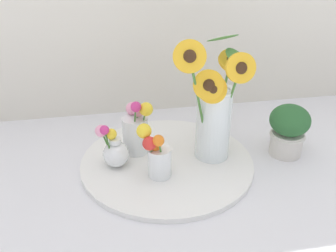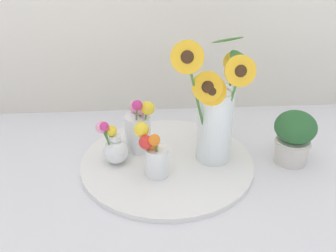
# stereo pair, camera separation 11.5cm
# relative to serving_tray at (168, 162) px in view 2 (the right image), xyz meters

# --- Properties ---
(ground_plane) EXTENTS (6.00, 6.00, 0.00)m
(ground_plane) POSITION_rel_serving_tray_xyz_m (-0.00, -0.07, -0.01)
(ground_plane) COLOR silver
(serving_tray) EXTENTS (0.53, 0.53, 0.02)m
(serving_tray) POSITION_rel_serving_tray_xyz_m (0.00, 0.00, 0.00)
(serving_tray) COLOR white
(serving_tray) RESTS_ON ground_plane
(mason_jar_sunflowers) EXTENTS (0.26, 0.20, 0.40)m
(mason_jar_sunflowers) POSITION_rel_serving_tray_xyz_m (0.14, 0.00, 0.16)
(mason_jar_sunflowers) COLOR silver
(mason_jar_sunflowers) RESTS_ON serving_tray
(vase_small_center) EXTENTS (0.10, 0.07, 0.16)m
(vase_small_center) POSITION_rel_serving_tray_xyz_m (-0.05, -0.07, 0.08)
(vase_small_center) COLOR white
(vase_small_center) RESTS_ON serving_tray
(vase_bulb_right) EXTENTS (0.09, 0.08, 0.14)m
(vase_bulb_right) POSITION_rel_serving_tray_xyz_m (-0.16, 0.00, 0.06)
(vase_bulb_right) COLOR white
(vase_bulb_right) RESTS_ON serving_tray
(vase_small_back) EXTENTS (0.09, 0.10, 0.19)m
(vase_small_back) POSITION_rel_serving_tray_xyz_m (-0.09, 0.07, 0.09)
(vase_small_back) COLOR white
(vase_small_back) RESTS_ON serving_tray
(potted_plant) EXTENTS (0.13, 0.13, 0.17)m
(potted_plant) POSITION_rel_serving_tray_xyz_m (0.38, -0.00, 0.08)
(potted_plant) COLOR beige
(potted_plant) RESTS_ON ground_plane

